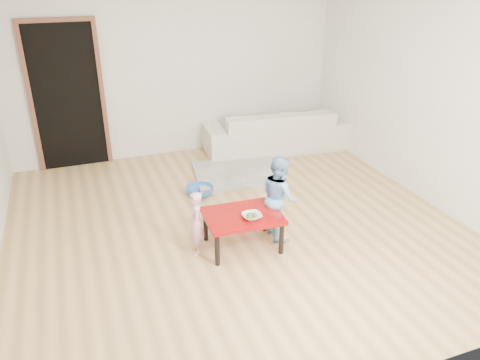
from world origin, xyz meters
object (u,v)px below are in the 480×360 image
child_blue (279,197)px  basin (200,191)px  red_table (243,230)px  child_pink (195,223)px  sofa (275,129)px  bowl (252,216)px

child_blue → basin: child_blue is taller
red_table → child_pink: bearing=171.7°
red_table → child_blue: bearing=12.0°
sofa → basin: sofa is taller
sofa → basin: size_ratio=6.22×
bowl → child_pink: 0.58m
sofa → child_pink: 3.18m
red_table → basin: bearing=93.6°
child_pink → basin: child_pink is taller
bowl → basin: 1.50m
red_table → basin: 1.35m
basin → bowl: bearing=-84.4°
sofa → bowl: size_ratio=11.48×
child_pink → sofa: bearing=148.9°
bowl → child_blue: child_blue is taller
sofa → basin: (-1.60, -1.19, -0.27)m
basin → child_pink: bearing=-107.7°
red_table → child_pink: child_pink is taller
sofa → child_blue: (-1.06, -2.43, 0.14)m
sofa → basin: 2.02m
child_blue → basin: 1.42m
child_pink → basin: 1.36m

